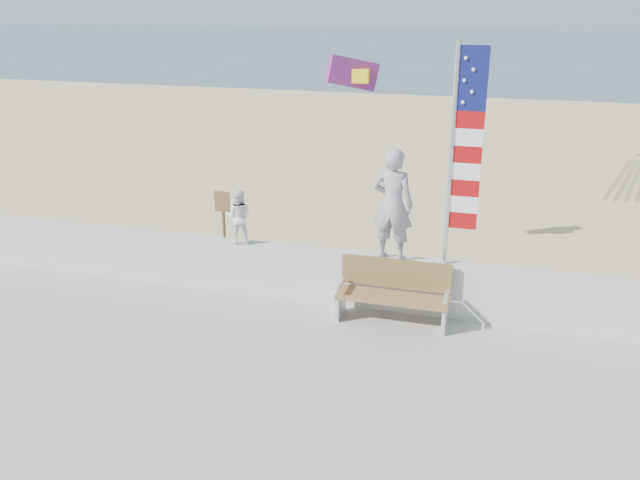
% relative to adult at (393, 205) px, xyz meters
% --- Properties ---
extents(ground, '(220.00, 220.00, 0.00)m').
position_rel_adult_xyz_m(ground, '(-1.36, -2.00, -2.01)').
color(ground, '#315063').
rests_on(ground, ground).
extents(sand, '(90.00, 40.00, 0.08)m').
position_rel_adult_xyz_m(sand, '(-1.36, 7.00, -1.97)').
color(sand, '#CFC18A').
rests_on(sand, ground).
extents(seawall, '(30.00, 0.35, 0.90)m').
position_rel_adult_xyz_m(seawall, '(-1.36, 0.00, -1.38)').
color(seawall, silver).
rests_on(seawall, boardwalk).
extents(adult, '(0.73, 0.53, 1.85)m').
position_rel_adult_xyz_m(adult, '(0.00, 0.00, 0.00)').
color(adult, gray).
rests_on(adult, seawall).
extents(child, '(0.52, 0.43, 0.96)m').
position_rel_adult_xyz_m(child, '(-2.70, 0.00, -0.45)').
color(child, white).
rests_on(child, seawall).
extents(bench, '(1.80, 0.57, 1.00)m').
position_rel_adult_xyz_m(bench, '(0.15, -0.45, -1.32)').
color(bench, olive).
rests_on(bench, boardwalk).
extents(flag, '(0.50, 0.08, 3.50)m').
position_rel_adult_xyz_m(flag, '(1.00, -0.00, 0.99)').
color(flag, silver).
rests_on(flag, seawall).
extents(parafoil_kite, '(1.01, 0.72, 0.70)m').
position_rel_adult_xyz_m(parafoil_kite, '(-1.24, 2.31, 1.80)').
color(parafoil_kite, red).
rests_on(parafoil_kite, ground).
extents(sign, '(0.32, 0.07, 1.46)m').
position_rel_adult_xyz_m(sign, '(-3.67, 1.47, -1.06)').
color(sign, brown).
rests_on(sign, sand).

